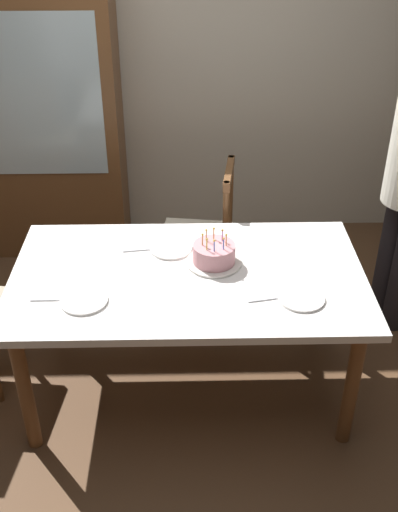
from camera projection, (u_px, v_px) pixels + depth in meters
The scene contains 12 objects.
ground at pixel (190, 384), 3.42m from camera, with size 6.40×6.40×0.00m, color brown.
back_wall at pixel (186, 59), 4.27m from camera, with size 6.40×0.10×2.60m, color beige.
dining_table at pixel (189, 287), 3.06m from camera, with size 1.74×0.99×0.75m.
birthday_cake at pixel (215, 255), 3.06m from camera, with size 0.28×0.28×0.18m.
plate_near_celebrant at pixel (85, 301), 2.81m from camera, with size 0.22×0.22×0.01m, color white.
plate_far_side at pixel (172, 248), 3.19m from camera, with size 0.22×0.22×0.01m, color white.
plate_near_guest at pixel (302, 298), 2.83m from camera, with size 0.22×0.22×0.01m, color white.
fork_near_celebrant at pixel (51, 300), 2.82m from camera, with size 0.18×0.02×0.01m, color silver.
fork_far_side at pixel (141, 250), 3.19m from camera, with size 0.18×0.02×0.01m, color silver.
fork_near_guest at pixel (268, 299), 2.83m from camera, with size 0.18×0.02×0.01m, color silver.
chair_spindle_back at pixel (201, 239), 3.85m from camera, with size 0.50×0.50×0.95m.
china_cabinet at pixel (41, 123), 4.20m from camera, with size 1.10×0.45×1.90m.
Camera 1 is at (-0.00, -2.49, 2.44)m, focal length 42.95 mm.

